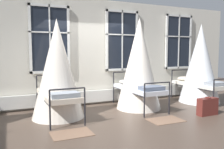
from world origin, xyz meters
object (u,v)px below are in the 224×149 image
Objects in this scene: cot_second at (58,70)px; cot_third at (139,65)px; cot_fourth at (200,65)px; suitcase_dark at (207,106)px.

cot_third is (2.30, 0.02, 0.08)m from cot_second.
cot_second is 0.94× the size of cot_third.
suitcase_dark is (-0.99, -1.31, -0.99)m from cot_fourth.
suitcase_dark is at bearing 142.23° from cot_fourth.
cot_second is at bearing 90.20° from cot_third.
suitcase_dark is (1.23, -1.38, -1.03)m from cot_third.
cot_third is 2.22m from cot_fourth.
cot_second is 3.89m from suitcase_dark.
cot_fourth is 4.40× the size of suitcase_dark.
cot_fourth is at bearing -92.22° from cot_second.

